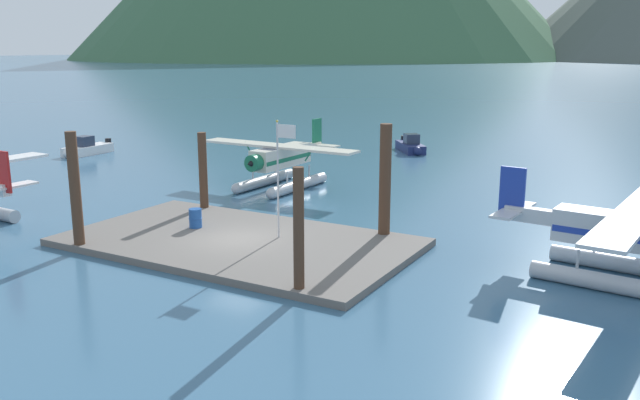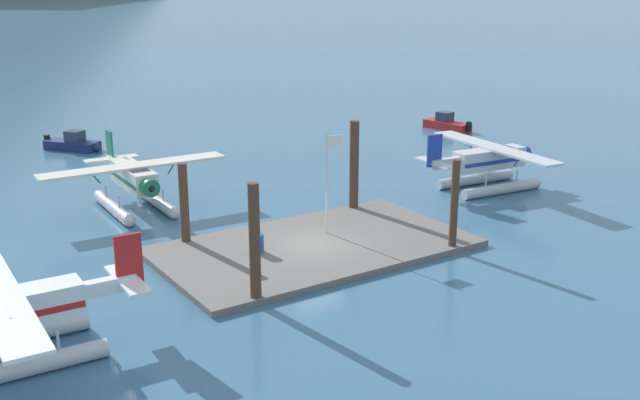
# 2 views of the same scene
# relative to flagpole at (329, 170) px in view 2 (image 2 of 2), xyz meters

# --- Properties ---
(ground_plane) EXTENTS (1200.00, 1200.00, 0.00)m
(ground_plane) POSITION_rel_flagpole_xyz_m (-1.56, -1.03, -3.53)
(ground_plane) COLOR #38607F
(dock_platform) EXTENTS (14.87, 8.50, 0.30)m
(dock_platform) POSITION_rel_flagpole_xyz_m (-1.56, -1.03, -3.38)
(dock_platform) COLOR #66605B
(dock_platform) RESTS_ON ground
(piling_near_left) EXTENTS (0.45, 0.45, 5.05)m
(piling_near_left) POSITION_rel_flagpole_xyz_m (-6.88, -4.96, -1.01)
(piling_near_left) COLOR #4C3323
(piling_near_left) RESTS_ON ground
(piling_near_right) EXTENTS (0.38, 0.38, 4.52)m
(piling_near_right) POSITION_rel_flagpole_xyz_m (3.85, -4.86, -1.27)
(piling_near_right) COLOR #4C3323
(piling_near_right) RESTS_ON ground
(piling_far_left) EXTENTS (0.44, 0.44, 4.18)m
(piling_far_left) POSITION_rel_flagpole_xyz_m (-6.51, 2.77, -1.44)
(piling_far_left) COLOR #4C3323
(piling_far_left) RESTS_ON ground
(piling_far_right) EXTENTS (0.52, 0.52, 5.17)m
(piling_far_right) POSITION_rel_flagpole_xyz_m (3.58, 2.82, -0.94)
(piling_far_right) COLOR #4C3323
(piling_far_right) RESTS_ON ground
(flagpole) EXTENTS (0.95, 0.10, 5.10)m
(flagpole) POSITION_rel_flagpole_xyz_m (0.00, 0.00, 0.00)
(flagpole) COLOR silver
(flagpole) RESTS_ON dock_platform
(fuel_drum) EXTENTS (0.62, 0.62, 0.88)m
(fuel_drum) POSITION_rel_flagpole_xyz_m (-4.34, -0.51, -2.79)
(fuel_drum) COLOR #1E4C99
(fuel_drum) RESTS_ON dock_platform
(seaplane_cream_bow_left) EXTENTS (10.44, 7.98, 3.84)m
(seaplane_cream_bow_left) POSITION_rel_flagpole_xyz_m (-6.45, 9.94, -1.95)
(seaplane_cream_bow_left) COLOR #B7BABF
(seaplane_cream_bow_left) RESTS_ON ground
(seaplane_silver_stbd_fwd) EXTENTS (7.96, 10.49, 3.84)m
(seaplane_silver_stbd_fwd) POSITION_rel_flagpole_xyz_m (13.32, 2.08, -1.95)
(seaplane_silver_stbd_fwd) COLOR #B7BABF
(seaplane_silver_stbd_fwd) RESTS_ON ground
(seaplane_white_port_aft) EXTENTS (7.98, 10.44, 3.84)m
(seaplane_white_port_aft) POSITION_rel_flagpole_xyz_m (-16.07, -4.58, -1.95)
(seaplane_white_port_aft) COLOR #B7BABF
(seaplane_white_port_aft) RESTS_ON ground
(boat_red_open_east) EXTENTS (2.08, 4.87, 1.50)m
(boat_red_open_east) POSITION_rel_flagpole_xyz_m (24.11, 17.65, -3.04)
(boat_red_open_east) COLOR #B2231E
(boat_red_open_east) RESTS_ON ground
(boat_navy_open_north) EXTENTS (3.73, 4.25, 1.50)m
(boat_navy_open_north) POSITION_rel_flagpole_xyz_m (-4.96, 27.20, -3.04)
(boat_navy_open_north) COLOR navy
(boat_navy_open_north) RESTS_ON ground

